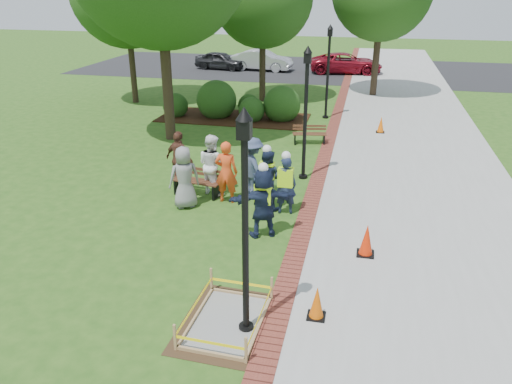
% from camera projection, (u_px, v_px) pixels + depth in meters
% --- Properties ---
extents(ground, '(100.00, 100.00, 0.00)m').
position_uv_depth(ground, '(226.00, 246.00, 12.34)').
color(ground, '#285116').
rests_on(ground, ground).
extents(sidewalk, '(6.00, 60.00, 0.02)m').
position_uv_depth(sidewalk, '(411.00, 141.00, 20.30)').
color(sidewalk, '#9E9E99').
rests_on(sidewalk, ground).
extents(brick_edging, '(0.50, 60.00, 0.03)m').
position_uv_depth(brick_edging, '(331.00, 136.00, 20.96)').
color(brick_edging, maroon).
rests_on(brick_edging, ground).
extents(mulch_bed, '(7.00, 3.00, 0.05)m').
position_uv_depth(mulch_bed, '(234.00, 118.00, 23.70)').
color(mulch_bed, '#381E0F').
rests_on(mulch_bed, ground).
extents(parking_lot, '(36.00, 12.00, 0.01)m').
position_uv_depth(parking_lot, '(326.00, 69.00, 36.57)').
color(parking_lot, black).
rests_on(parking_lot, ground).
extents(wet_concrete_pad, '(1.79, 2.37, 0.55)m').
position_uv_depth(wet_concrete_pad, '(227.00, 313.00, 9.47)').
color(wet_concrete_pad, '#47331E').
rests_on(wet_concrete_pad, ground).
extents(bench_near, '(1.55, 0.71, 0.81)m').
position_uv_depth(bench_near, '(197.00, 187.00, 15.17)').
color(bench_near, '#532B1C').
rests_on(bench_near, ground).
extents(bench_far, '(1.39, 0.68, 0.72)m').
position_uv_depth(bench_far, '(309.00, 138.00, 19.95)').
color(bench_far, brown).
rests_on(bench_far, ground).
extents(cone_front, '(0.36, 0.36, 0.70)m').
position_uv_depth(cone_front, '(317.00, 303.00, 9.59)').
color(cone_front, black).
rests_on(cone_front, ground).
extents(cone_back, '(0.41, 0.41, 0.81)m').
position_uv_depth(cone_back, '(367.00, 241.00, 11.78)').
color(cone_back, black).
rests_on(cone_back, ground).
extents(cone_far, '(0.36, 0.36, 0.70)m').
position_uv_depth(cone_far, '(381.00, 125.00, 21.33)').
color(cone_far, black).
rests_on(cone_far, ground).
extents(toolbox, '(0.41, 0.26, 0.19)m').
position_uv_depth(toolbox, '(263.00, 211.00, 13.96)').
color(toolbox, '#A8230C').
rests_on(toolbox, ground).
extents(lamp_near, '(0.28, 0.28, 4.26)m').
position_uv_depth(lamp_near, '(245.00, 210.00, 8.42)').
color(lamp_near, black).
rests_on(lamp_near, ground).
extents(lamp_mid, '(0.28, 0.28, 4.26)m').
position_uv_depth(lamp_mid, '(306.00, 104.00, 15.60)').
color(lamp_mid, black).
rests_on(lamp_mid, ground).
extents(lamp_far, '(0.28, 0.28, 4.26)m').
position_uv_depth(lamp_far, '(328.00, 65.00, 22.78)').
color(lamp_far, black).
rests_on(lamp_far, ground).
extents(shrub_a, '(1.21, 1.21, 1.21)m').
position_uv_depth(shrub_a, '(176.00, 116.00, 24.05)').
color(shrub_a, '#1E4513').
rests_on(shrub_a, ground).
extents(shrub_b, '(1.89, 1.89, 1.89)m').
position_uv_depth(shrub_b, '(217.00, 117.00, 23.95)').
color(shrub_b, '#1E4513').
rests_on(shrub_b, ground).
extents(shrub_c, '(1.21, 1.21, 1.21)m').
position_uv_depth(shrub_c, '(252.00, 121.00, 23.22)').
color(shrub_c, '#1E4513').
rests_on(shrub_c, ground).
extents(shrub_d, '(1.73, 1.73, 1.73)m').
position_uv_depth(shrub_d, '(282.00, 120.00, 23.39)').
color(shrub_d, '#1E4513').
rests_on(shrub_d, ground).
extents(shrub_e, '(1.04, 1.04, 1.04)m').
position_uv_depth(shrub_e, '(249.00, 114.00, 24.50)').
color(shrub_e, '#1E4513').
rests_on(shrub_e, ground).
extents(casual_person_a, '(0.69, 0.62, 1.81)m').
position_uv_depth(casual_person_a, '(184.00, 178.00, 14.13)').
color(casual_person_a, gray).
rests_on(casual_person_a, ground).
extents(casual_person_b, '(0.60, 0.39, 1.85)m').
position_uv_depth(casual_person_b, '(226.00, 172.00, 14.47)').
color(casual_person_b, '#F54B1C').
rests_on(casual_person_b, ground).
extents(casual_person_c, '(0.71, 0.63, 1.86)m').
position_uv_depth(casual_person_c, '(212.00, 165.00, 15.05)').
color(casual_person_c, white).
rests_on(casual_person_c, ground).
extents(casual_person_d, '(0.68, 0.56, 1.81)m').
position_uv_depth(casual_person_d, '(180.00, 160.00, 15.53)').
color(casual_person_d, brown).
rests_on(casual_person_d, ground).
extents(casual_person_e, '(0.68, 0.67, 1.82)m').
position_uv_depth(casual_person_e, '(253.00, 167.00, 14.89)').
color(casual_person_e, '#384462').
rests_on(casual_person_e, ground).
extents(hivis_worker_a, '(0.69, 0.59, 1.98)m').
position_uv_depth(hivis_worker_a, '(263.00, 201.00, 12.47)').
color(hivis_worker_a, '#1B2B48').
rests_on(hivis_worker_a, ground).
extents(hivis_worker_b, '(0.59, 0.43, 1.83)m').
position_uv_depth(hivis_worker_b, '(285.00, 183.00, 13.74)').
color(hivis_worker_b, '#1C1F4A').
rests_on(hivis_worker_b, ground).
extents(hivis_worker_c, '(0.61, 0.45, 1.90)m').
position_uv_depth(hivis_worker_c, '(267.00, 177.00, 14.04)').
color(hivis_worker_c, '#171A3C').
rests_on(hivis_worker_c, ground).
extents(parked_car_a, '(2.46, 4.48, 1.39)m').
position_uv_depth(parked_car_a, '(221.00, 69.00, 36.65)').
color(parked_car_a, black).
rests_on(parked_car_a, ground).
extents(parked_car_b, '(2.57, 4.98, 1.56)m').
position_uv_depth(parked_car_b, '(262.00, 70.00, 36.20)').
color(parked_car_b, '#B7B6BB').
rests_on(parked_car_b, ground).
extents(parked_car_c, '(2.50, 4.81, 1.51)m').
position_uv_depth(parked_car_c, '(345.00, 73.00, 35.13)').
color(parked_car_c, maroon).
rests_on(parked_car_c, ground).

